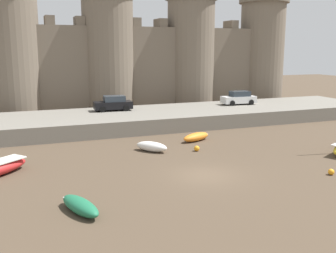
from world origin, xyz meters
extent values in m
plane|color=#4C3D2D|center=(0.00, 0.00, 0.00)|extent=(160.00, 160.00, 0.00)
cube|color=slate|center=(0.00, 17.65, 0.75)|extent=(58.09, 10.00, 1.50)
cube|color=#706354|center=(0.00, 28.19, 5.45)|extent=(46.09, 2.80, 10.90)
cylinder|color=#706354|center=(-11.52, 28.19, 7.30)|extent=(6.40, 6.40, 14.59)
cylinder|color=#706354|center=(0.00, 28.19, 7.30)|extent=(6.40, 6.40, 14.59)
cylinder|color=#706354|center=(11.52, 28.19, 7.30)|extent=(6.40, 6.40, 14.59)
cylinder|color=#706354|center=(23.04, 28.19, 7.30)|extent=(6.40, 6.40, 14.59)
cylinder|color=#675B4D|center=(23.04, 28.19, 15.09)|extent=(7.17, 7.17, 1.00)
cube|color=#6A5E4F|center=(-7.07, 28.19, 11.45)|extent=(1.10, 2.52, 1.10)
cube|color=#6A5E4F|center=(-3.53, 28.19, 11.45)|extent=(1.10, 2.52, 1.10)
cube|color=#6A5E4F|center=(3.53, 28.19, 11.45)|extent=(1.10, 2.52, 1.10)
cube|color=#6A5E4F|center=(7.07, 28.19, 11.45)|extent=(1.10, 2.52, 1.10)
cube|color=#6A5E4F|center=(17.67, 28.19, 11.45)|extent=(1.10, 2.52, 1.10)
ellipsoid|color=orange|center=(3.54, 9.08, 0.37)|extent=(3.25, 2.16, 0.74)
ellipsoid|color=gold|center=(3.54, 9.08, 0.43)|extent=(2.65, 1.74, 0.41)
cube|color=beige|center=(3.32, 8.98, 0.47)|extent=(0.53, 0.87, 0.06)
cube|color=beige|center=(4.64, 9.56, 0.45)|extent=(0.48, 0.62, 0.08)
ellipsoid|color=#1E6B47|center=(-8.59, -3.11, 0.36)|extent=(2.03, 3.39, 0.71)
ellipsoid|color=#339266|center=(-8.59, -3.11, 0.42)|extent=(1.63, 2.77, 0.39)
cube|color=beige|center=(-8.51, -3.34, 0.46)|extent=(0.87, 0.47, 0.06)
cube|color=beige|center=(-9.01, -1.91, 0.44)|extent=(0.61, 0.45, 0.08)
ellipsoid|color=silver|center=(-1.37, 7.04, 0.40)|extent=(2.57, 2.82, 0.80)
ellipsoid|color=white|center=(-1.37, 7.04, 0.46)|extent=(2.08, 2.29, 0.44)
cube|color=beige|center=(-1.23, 6.87, 0.50)|extent=(0.80, 0.71, 0.06)
cube|color=beige|center=(-2.06, 7.88, 0.48)|extent=(0.61, 0.57, 0.08)
sphere|color=orange|center=(2.07, 5.80, 0.23)|extent=(0.45, 0.45, 0.45)
sphere|color=orange|center=(7.74, -2.90, 0.20)|extent=(0.41, 0.41, 0.41)
cube|color=silver|center=(13.74, 18.91, 2.10)|extent=(4.17, 1.88, 0.80)
cube|color=#2D3842|center=(13.89, 18.91, 2.80)|extent=(2.32, 1.60, 0.64)
cylinder|color=black|center=(12.44, 18.12, 1.82)|extent=(0.65, 0.21, 0.64)
cylinder|color=black|center=(12.51, 19.82, 1.82)|extent=(0.65, 0.21, 0.64)
cylinder|color=black|center=(14.97, 18.01, 1.82)|extent=(0.65, 0.21, 0.64)
cylinder|color=black|center=(15.05, 19.71, 1.82)|extent=(0.65, 0.21, 0.64)
cube|color=black|center=(-1.56, 19.64, 2.10)|extent=(4.17, 1.88, 0.80)
cube|color=#2D3842|center=(-1.41, 19.64, 2.80)|extent=(2.32, 1.60, 0.64)
cylinder|color=black|center=(-2.87, 18.85, 1.82)|extent=(0.65, 0.21, 0.64)
cylinder|color=black|center=(-2.79, 20.55, 1.82)|extent=(0.65, 0.21, 0.64)
cylinder|color=black|center=(-0.33, 18.74, 1.82)|extent=(0.65, 0.21, 0.64)
cylinder|color=black|center=(-0.25, 20.44, 1.82)|extent=(0.65, 0.21, 0.64)
camera|label=1|loc=(-11.12, -22.15, 8.17)|focal=42.00mm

